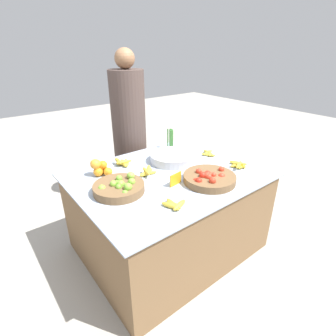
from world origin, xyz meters
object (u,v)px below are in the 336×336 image
at_px(tomato_basket, 209,178).
at_px(price_sign, 176,179).
at_px(metal_bowl, 172,158).
at_px(vendor_person, 130,139).
at_px(lime_bowl, 119,187).

xyz_separation_m(tomato_basket, price_sign, (-0.22, 0.12, 0.01)).
bearing_deg(metal_bowl, price_sign, -125.82).
distance_m(metal_bowl, vendor_person, 0.67).
height_order(lime_bowl, tomato_basket, lime_bowl).
bearing_deg(tomato_basket, price_sign, 152.09).
bearing_deg(vendor_person, tomato_basket, -90.30).
bearing_deg(metal_bowl, tomato_basket, -93.29).
distance_m(lime_bowl, price_sign, 0.40).
bearing_deg(lime_bowl, metal_bowl, 16.60).
relative_size(lime_bowl, metal_bowl, 0.92).
bearing_deg(lime_bowl, price_sign, -23.81).
height_order(tomato_basket, price_sign, same).
height_order(metal_bowl, price_sign, price_sign).
height_order(metal_bowl, vendor_person, vendor_person).
bearing_deg(vendor_person, lime_bowl, -124.68).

